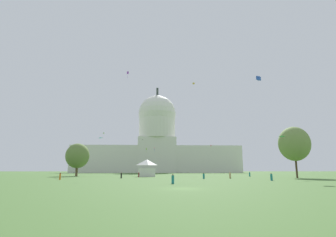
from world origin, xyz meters
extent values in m
plane|color=#42662D|center=(0.00, 0.00, 0.00)|extent=(800.00, 800.00, 0.00)
cube|color=silver|center=(-34.22, 182.68, 10.51)|extent=(66.32, 23.86, 21.02)
cube|color=silver|center=(32.09, 182.68, 10.51)|extent=(66.32, 23.86, 21.02)
cube|color=silver|center=(-1.06, 182.68, 13.80)|extent=(29.61, 26.25, 27.61)
cylinder|color=silver|center=(-1.06, 182.68, 37.78)|extent=(29.52, 29.52, 20.35)
sphere|color=silver|center=(-1.06, 182.68, 47.96)|extent=(30.86, 30.86, 30.86)
cylinder|color=#2D3833|center=(-1.06, 182.68, 66.94)|extent=(1.80, 1.80, 7.11)
cube|color=white|center=(-5.91, 58.85, 1.39)|extent=(5.82, 6.36, 2.78)
pyramid|color=white|center=(-5.91, 58.85, 4.76)|extent=(6.11, 6.68, 1.98)
cylinder|color=#42301E|center=(36.87, 41.34, 3.35)|extent=(0.52, 0.52, 6.69)
ellipsoid|color=olive|center=(36.87, 41.34, 9.64)|extent=(11.93, 11.76, 9.84)
cylinder|color=brown|center=(-31.41, 66.20, 2.32)|extent=(0.84, 0.84, 4.63)
ellipsoid|color=olive|center=(-31.41, 66.20, 7.31)|extent=(10.09, 9.55, 8.95)
cylinder|color=#1E757A|center=(29.14, 57.62, 0.69)|extent=(0.66, 0.66, 1.39)
sphere|color=tan|center=(29.14, 57.62, 1.50)|extent=(0.30, 0.30, 0.21)
cylinder|color=maroon|center=(-8.27, 53.17, 0.69)|extent=(0.42, 0.42, 1.38)
sphere|color=beige|center=(-8.27, 53.17, 1.50)|extent=(0.26, 0.26, 0.23)
cylinder|color=black|center=(-12.31, 41.00, 0.69)|extent=(0.51, 0.51, 1.38)
sphere|color=beige|center=(-12.31, 41.00, 1.51)|extent=(0.33, 0.33, 0.25)
cylinder|color=#1E757A|center=(9.23, 35.63, 0.64)|extent=(0.55, 0.55, 1.29)
sphere|color=brown|center=(9.23, 35.63, 1.41)|extent=(0.29, 0.29, 0.24)
cylinder|color=#1E757A|center=(21.37, 23.24, 0.69)|extent=(0.62, 0.62, 1.37)
sphere|color=brown|center=(21.37, 23.24, 1.48)|extent=(0.29, 0.29, 0.21)
cylinder|color=#1E757A|center=(-0.42, 11.42, 0.67)|extent=(0.53, 0.53, 1.34)
sphere|color=brown|center=(-0.42, 11.42, 1.45)|extent=(0.27, 0.27, 0.22)
cylinder|color=orange|center=(-25.01, 30.53, 0.70)|extent=(0.41, 0.41, 1.40)
sphere|color=brown|center=(-25.01, 30.53, 1.53)|extent=(0.28, 0.28, 0.25)
cylinder|color=tan|center=(16.61, 37.61, 0.76)|extent=(0.63, 0.63, 1.52)
sphere|color=beige|center=(16.61, 37.61, 1.64)|extent=(0.32, 0.32, 0.24)
cylinder|color=#3D5684|center=(-28.69, 41.23, 0.68)|extent=(0.39, 0.39, 1.37)
sphere|color=tan|center=(-28.69, 41.23, 1.50)|extent=(0.30, 0.30, 0.26)
cube|color=white|center=(-31.76, 115.89, 22.48)|extent=(1.01, 0.61, 0.75)
pyramid|color=black|center=(-8.63, 98.08, 16.41)|extent=(1.12, 1.43, 0.15)
cylinder|color=white|center=(-8.92, 97.97, 14.90)|extent=(0.18, 0.11, 1.82)
cube|color=#8CD133|center=(-8.91, 155.68, 16.86)|extent=(0.83, 0.25, 1.57)
cylinder|color=#8CD133|center=(-9.09, 155.68, 14.78)|extent=(0.24, 0.18, 2.66)
cube|color=blue|center=(26.26, 38.03, 27.79)|extent=(1.59, 1.58, 0.83)
cube|color=blue|center=(26.26, 38.03, 28.35)|extent=(1.59, 1.58, 0.83)
cube|color=pink|center=(-3.20, 143.01, 16.53)|extent=(0.39, 0.95, 0.95)
cylinder|color=blue|center=(-3.04, 143.01, 14.77)|extent=(0.28, 0.17, 2.63)
cube|color=purple|center=(-19.12, 113.57, 57.63)|extent=(1.05, 0.30, 1.51)
cylinder|color=purple|center=(-19.18, 113.57, 55.58)|extent=(0.25, 0.38, 2.60)
cube|color=red|center=(27.69, 110.82, 15.43)|extent=(0.25, 1.01, 0.75)
pyramid|color=#33BCDB|center=(-14.83, 26.16, 8.88)|extent=(1.33, 1.27, 0.22)
pyramid|color=green|center=(28.87, 32.28, 10.03)|extent=(1.42, 1.16, 0.31)
cube|color=gold|center=(19.90, 118.18, 53.11)|extent=(1.20, 1.17, 0.51)
cube|color=gold|center=(19.90, 118.18, 53.58)|extent=(1.20, 1.17, 0.51)
camera|label=1|loc=(-3.57, -32.76, 2.23)|focal=28.28mm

